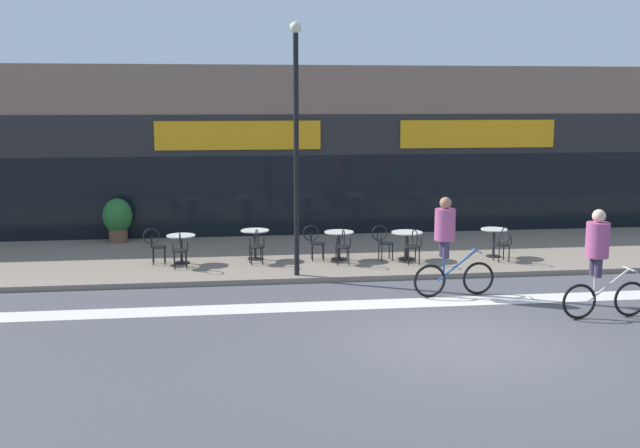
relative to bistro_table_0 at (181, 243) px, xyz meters
name	(u,v)px	position (x,y,z in m)	size (l,w,h in m)	color
ground_plane	(462,342)	(5.16, -6.47, -0.63)	(120.00, 120.00, 0.00)	#4C4C51
sidewalk_slab	(378,254)	(5.16, 0.78, -0.57)	(40.00, 5.50, 0.12)	gray
storefront_facade	(349,149)	(5.16, 5.50, 1.93)	(40.00, 4.06, 5.15)	#7F6656
bike_lane_stripe	(424,302)	(5.16, -3.92, -0.63)	(36.00, 0.70, 0.01)	silver
bistro_table_0	(181,243)	(0.00, 0.00, 0.00)	(0.71, 0.71, 0.71)	black
bistro_table_1	(255,238)	(1.85, 0.24, 0.03)	(0.72, 0.72, 0.76)	black
bistro_table_2	(339,239)	(3.97, -0.06, 0.01)	(0.75, 0.75, 0.72)	black
bistro_table_3	(407,239)	(5.69, -0.26, 0.00)	(0.79, 0.79, 0.71)	black
bistro_table_4	(494,237)	(8.01, -0.25, 0.01)	(0.69, 0.69, 0.73)	black
cafe_chair_0_near	(180,248)	(0.01, -0.63, 0.01)	(0.44, 0.59, 0.90)	black
cafe_chair_0_side	(156,243)	(-0.63, 0.00, 0.01)	(0.58, 0.41, 0.90)	black
cafe_chair_1_near	(256,244)	(1.86, -0.39, 0.01)	(0.44, 0.59, 0.90)	black
cafe_chair_2_near	(343,244)	(3.97, -0.69, 0.01)	(0.40, 0.58, 0.90)	black
cafe_chair_2_side	(315,240)	(3.35, -0.06, 0.01)	(0.59, 0.42, 0.90)	black
cafe_chair_3_near	(413,244)	(5.70, -0.89, 0.01)	(0.44, 0.59, 0.90)	black
cafe_chair_3_side	(383,240)	(5.07, -0.27, 0.01)	(0.59, 0.43, 0.90)	black
cafe_chair_4_near	(503,242)	(8.02, -0.88, 0.01)	(0.45, 0.60, 0.90)	black
planter_pot	(118,218)	(-1.94, 3.07, 0.17)	(0.83, 0.83, 1.26)	brown
lamp_post	(296,134)	(2.73, -1.63, 2.77)	(0.26, 0.26, 5.74)	black
cyclist_0	(448,240)	(5.77, -3.49, 0.59)	(1.82, 0.54, 2.15)	black
cyclist_1	(599,256)	(8.16, -5.42, 0.59)	(1.77, 0.50, 2.13)	black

